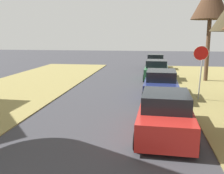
# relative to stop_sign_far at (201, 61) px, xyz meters

# --- Properties ---
(stop_sign_far) EXTENTS (0.81, 0.58, 2.94)m
(stop_sign_far) POSITION_rel_stop_sign_far_xyz_m (0.00, 0.00, 0.00)
(stop_sign_far) COLOR #9EA0A5
(stop_sign_far) RESTS_ON grass_verge_right
(street_tree_right_far) EXTENTS (2.84, 2.84, 7.48)m
(street_tree_right_far) POSITION_rel_stop_sign_far_xyz_m (1.63, 6.36, 3.87)
(street_tree_right_far) COLOR brown
(street_tree_right_far) RESTS_ON grass_verge_right
(parked_sedan_red) EXTENTS (2.07, 4.46, 1.57)m
(parked_sedan_red) POSITION_rel_stop_sign_far_xyz_m (-2.10, -5.29, -1.45)
(parked_sedan_red) COLOR red
(parked_sedan_red) RESTS_ON ground
(parked_sedan_navy) EXTENTS (2.07, 4.46, 1.57)m
(parked_sedan_navy) POSITION_rel_stop_sign_far_xyz_m (-2.04, 0.53, -1.45)
(parked_sedan_navy) COLOR navy
(parked_sedan_navy) RESTS_ON ground
(parked_sedan_green) EXTENTS (2.07, 4.46, 1.57)m
(parked_sedan_green) POSITION_rel_stop_sign_far_xyz_m (-2.17, 6.81, -1.45)
(parked_sedan_green) COLOR #28663D
(parked_sedan_green) RESTS_ON ground
(parked_sedan_black) EXTENTS (2.07, 4.46, 1.57)m
(parked_sedan_black) POSITION_rel_stop_sign_far_xyz_m (-2.14, 13.46, -1.45)
(parked_sedan_black) COLOR black
(parked_sedan_black) RESTS_ON ground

